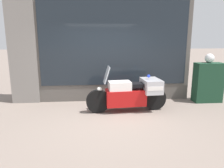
# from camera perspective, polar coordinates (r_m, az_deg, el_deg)

# --- Properties ---
(ground_plane) EXTENTS (60.00, 60.00, 0.00)m
(ground_plane) POSITION_cam_1_polar(r_m,az_deg,el_deg) (5.60, -1.63, -9.73)
(ground_plane) COLOR gray
(shop_building) EXTENTS (5.79, 0.55, 3.65)m
(shop_building) POSITION_cam_1_polar(r_m,az_deg,el_deg) (7.18, -5.79, 10.17)
(shop_building) COLOR #56514C
(shop_building) RESTS_ON ground
(window_display) EXTENTS (4.49, 0.30, 1.99)m
(window_display) POSITION_cam_1_polar(r_m,az_deg,el_deg) (7.42, 0.17, -0.29)
(window_display) COLOR slate
(window_display) RESTS_ON ground
(paramedic_motorcycle) EXTENTS (2.31, 0.79, 1.30)m
(paramedic_motorcycle) POSITION_cam_1_polar(r_m,az_deg,el_deg) (6.22, 5.33, -2.28)
(paramedic_motorcycle) COLOR black
(paramedic_motorcycle) RESTS_ON ground
(utility_cabinet) EXTENTS (0.88, 0.42, 1.27)m
(utility_cabinet) POSITION_cam_1_polar(r_m,az_deg,el_deg) (7.71, 23.77, 0.35)
(utility_cabinet) COLOR #193D28
(utility_cabinet) RESTS_ON ground
(white_helmet) EXTENTS (0.29, 0.29, 0.29)m
(white_helmet) POSITION_cam_1_polar(r_m,az_deg,el_deg) (7.65, 24.13, 6.18)
(white_helmet) COLOR white
(white_helmet) RESTS_ON utility_cabinet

